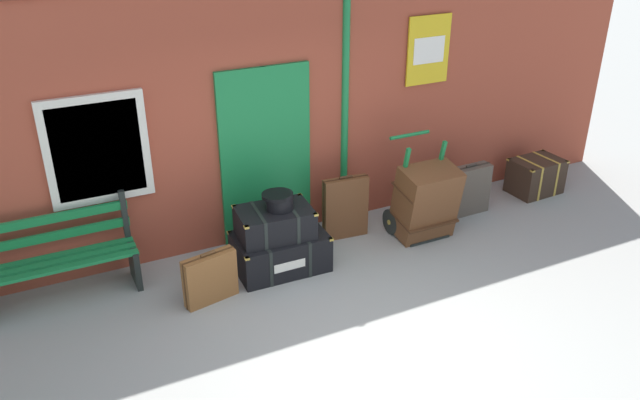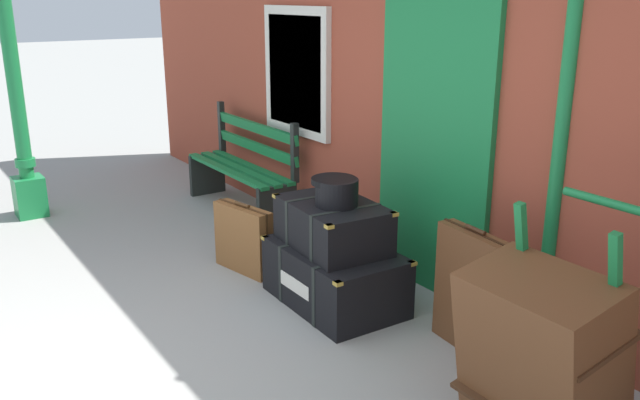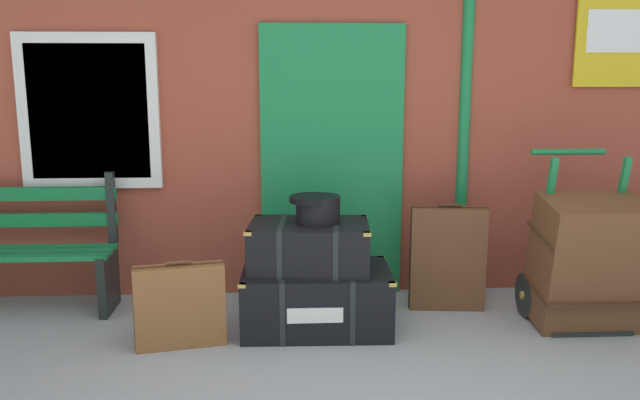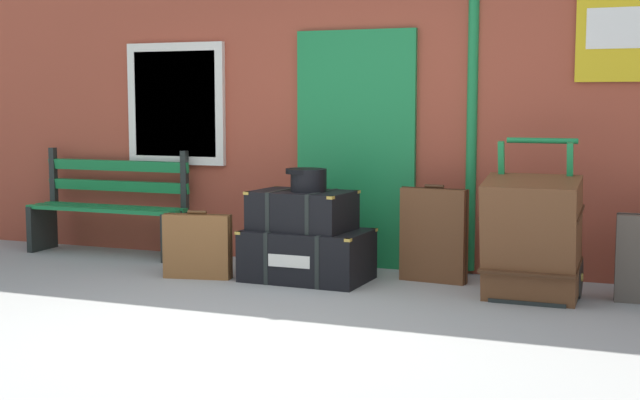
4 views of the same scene
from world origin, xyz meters
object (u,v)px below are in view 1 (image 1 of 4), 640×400
at_px(steamer_trunk_base, 280,251).
at_px(platform_bench, 55,261).
at_px(large_brown_trunk, 426,202).
at_px(corner_trunk, 535,176).
at_px(porters_trolley, 416,211).
at_px(round_hatbox, 279,200).
at_px(suitcase_brown, 210,278).
at_px(steamer_trunk_middle, 275,223).
at_px(suitcase_charcoal, 345,208).
at_px(suitcase_olive, 469,190).

bearing_deg(steamer_trunk_base, platform_bench, 168.19).
height_order(large_brown_trunk, corner_trunk, large_brown_trunk).
distance_m(platform_bench, porters_trolley, 4.14).
height_order(steamer_trunk_base, round_hatbox, round_hatbox).
bearing_deg(suitcase_brown, large_brown_trunk, 3.19).
distance_m(steamer_trunk_middle, large_brown_trunk, 1.89).
xyz_separation_m(round_hatbox, suitcase_charcoal, (0.98, 0.32, -0.46)).
height_order(steamer_trunk_base, corner_trunk, corner_trunk).
distance_m(platform_bench, large_brown_trunk, 4.16).
distance_m(steamer_trunk_base, suitcase_charcoal, 1.05).
xyz_separation_m(steamer_trunk_base, large_brown_trunk, (1.84, -0.11, 0.26)).
relative_size(large_brown_trunk, suitcase_olive, 1.36).
xyz_separation_m(steamer_trunk_middle, suitcase_olive, (2.76, 0.16, -0.25)).
xyz_separation_m(platform_bench, steamer_trunk_middle, (2.23, -0.46, 0.14)).
height_order(platform_bench, corner_trunk, platform_bench).
height_order(platform_bench, porters_trolley, porters_trolley).
relative_size(round_hatbox, porters_trolley, 0.28).
bearing_deg(suitcase_olive, suitcase_charcoal, 174.96).
bearing_deg(suitcase_charcoal, round_hatbox, -162.05).
distance_m(steamer_trunk_base, porters_trolley, 1.84).
bearing_deg(suitcase_brown, round_hatbox, 16.68).
distance_m(large_brown_trunk, suitcase_charcoal, 0.96).
height_order(steamer_trunk_middle, round_hatbox, round_hatbox).
relative_size(porters_trolley, suitcase_brown, 2.05).
height_order(suitcase_brown, corner_trunk, suitcase_brown).
relative_size(porters_trolley, suitcase_charcoal, 1.48).
bearing_deg(round_hatbox, suitcase_brown, -163.32).
bearing_deg(porters_trolley, steamer_trunk_middle, -178.42).
relative_size(steamer_trunk_base, suitcase_brown, 1.76).
xyz_separation_m(suitcase_olive, corner_trunk, (1.22, 0.10, -0.09)).
height_order(suitcase_olive, corner_trunk, suitcase_olive).
bearing_deg(round_hatbox, porters_trolley, 1.88).
xyz_separation_m(steamer_trunk_base, corner_trunk, (3.93, 0.27, 0.03)).
bearing_deg(porters_trolley, platform_bench, 174.28).
relative_size(platform_bench, large_brown_trunk, 1.70).
xyz_separation_m(suitcase_charcoal, suitcase_brown, (-1.87, -0.59, -0.12)).
relative_size(porters_trolley, suitcase_olive, 1.73).
distance_m(steamer_trunk_base, steamer_trunk_middle, 0.37).
distance_m(steamer_trunk_middle, round_hatbox, 0.27).
distance_m(steamer_trunk_middle, porters_trolley, 1.91).
xyz_separation_m(platform_bench, porters_trolley, (4.11, -0.41, -0.17)).
relative_size(suitcase_olive, corner_trunk, 0.97).
height_order(large_brown_trunk, suitcase_charcoal, large_brown_trunk).
xyz_separation_m(suitcase_charcoal, corner_trunk, (2.94, -0.06, -0.15)).
height_order(steamer_trunk_base, suitcase_charcoal, suitcase_charcoal).
xyz_separation_m(round_hatbox, suitcase_olive, (2.70, 0.17, -0.52)).
bearing_deg(corner_trunk, suitcase_olive, -175.55).
height_order(porters_trolley, suitcase_olive, porters_trolley).
bearing_deg(corner_trunk, platform_bench, 178.06).
bearing_deg(large_brown_trunk, steamer_trunk_base, 176.54).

